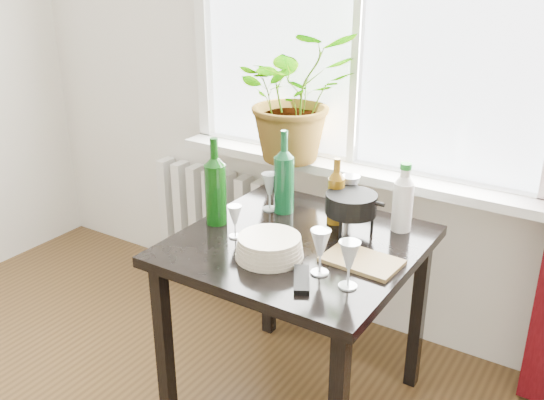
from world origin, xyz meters
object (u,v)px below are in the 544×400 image
Objects in this scene: plate_stack at (269,247)px; wineglass_far_right at (349,264)px; tv_remote at (302,279)px; table at (298,263)px; radiator at (220,219)px; wineglass_back_center at (350,196)px; wineglass_front_left at (235,221)px; cutting_board at (362,261)px; fondue_pot at (351,213)px; wine_bottle_left at (215,181)px; potted_plant at (295,96)px; bottle_amber at (336,191)px; wine_bottle_right at (284,171)px; wineglass_back_left at (270,191)px; cleaning_bottle at (403,197)px; wineglass_front_right at (320,252)px.

wineglass_far_right is at bearing -6.23° from plate_stack.
table is at bearing 92.44° from tv_remote.
radiator is at bearing 143.46° from table.
wineglass_back_center is 0.76× the size of plate_stack.
cutting_board is (0.48, 0.07, -0.06)m from wineglass_front_left.
wineglass_back_center is at bearing 105.94° from fondue_pot.
radiator is 0.99m from wine_bottle_left.
wineglass_far_right is at bearing -35.84° from radiator.
potted_plant is at bearing 130.67° from wineglass_far_right.
wineglass_back_center is at bearing 37.77° from wine_bottle_left.
bottle_amber is 1.48× the size of wineglass_back_center.
wine_bottle_right reaches higher than wineglass_back_center.
table is 1.45× the size of potted_plant.
wineglass_front_left is at bearing -83.61° from wineglass_back_left.
cleaning_bottle is 2.10× the size of wineglass_front_left.
potted_plant is 1.66× the size of wine_bottle_left.
radiator is 4.72× the size of tv_remote.
cleaning_bottle is at bearing 17.40° from bottle_amber.
bottle_amber is 1.69× the size of wineglass_back_left.
wineglass_front_right reaches higher than wineglass_back_left.
potted_plant reaches higher than tv_remote.
wineglass_back_left is 1.25× the size of wineglass_front_left.
wineglass_front_right is at bearing -92.53° from fondue_pot.
wineglass_far_right reaches higher than wineglass_front_left.
bottle_amber is 0.25m from cleaning_bottle.
wine_bottle_right is at bearing 163.60° from fondue_pot.
wineglass_far_right is (0.12, -0.03, 0.00)m from wineglass_front_right.
fondue_pot reaches higher than table.
potted_plant is 0.56m from wineglass_back_center.
tv_remote is at bearing -47.34° from wineglass_back_left.
bottle_amber is at bearing 32.75° from wine_bottle_left.
fondue_pot is at bearing 99.57° from wineglass_front_right.
cutting_board is (0.46, -0.23, -0.17)m from wine_bottle_right.
cleaning_bottle reaches higher than plate_stack.
table is 2.40× the size of wine_bottle_left.
wine_bottle_right is at bearing 114.40° from plate_stack.
cleaning_bottle is (0.62, -0.25, -0.26)m from potted_plant.
cleaning_bottle is at bearing 46.07° from table.
potted_plant reaches higher than wineglass_front_left.
wineglass_back_center is 0.33m from wineglass_back_left.
wineglass_back_center is at bearing -178.68° from cleaning_bottle.
fondue_pot is 0.44m from tv_remote.
radiator is 2.97× the size of cleaning_bottle.
wine_bottle_left reaches higher than radiator.
wine_bottle_left is 1.36× the size of cutting_board.
cutting_board is (0.23, -0.25, -0.13)m from bottle_amber.
radiator is 1.39m from tv_remote.
cleaning_bottle is 1.12× the size of plate_stack.
cleaning_bottle is at bearing 91.96° from wineglass_far_right.
wineglass_back_center is at bearing 77.24° from table.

